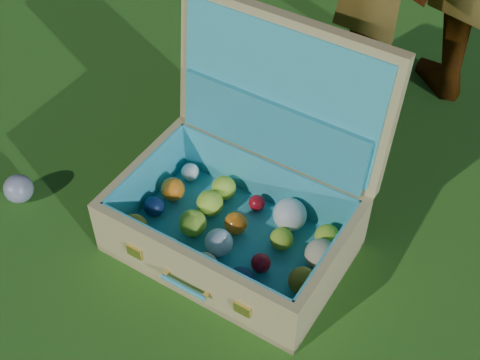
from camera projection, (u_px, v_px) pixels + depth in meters
name	position (u px, v px, depth m)	size (l,w,h in m)	color
ground	(279.00, 257.00, 1.69)	(60.00, 60.00, 0.00)	#215114
stray_ball	(19.00, 189.00, 1.79)	(0.08, 0.08, 0.08)	#396494
suitcase	(249.00, 188.00, 1.64)	(0.67, 0.60, 0.55)	tan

